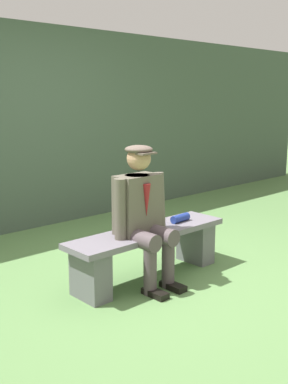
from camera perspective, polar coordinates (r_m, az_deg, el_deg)
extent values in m
plane|color=#588047|center=(4.28, 0.52, -10.41)|extent=(30.00, 30.00, 0.00)
cube|color=slate|center=(4.14, 0.53, -4.99)|extent=(1.60, 0.41, 0.05)
cube|color=slate|center=(4.65, 6.30, -6.07)|extent=(0.18, 0.35, 0.40)
cube|color=slate|center=(3.83, -6.57, -10.03)|extent=(0.18, 0.35, 0.40)
cube|color=#5B5548|center=(3.99, -0.82, -1.50)|extent=(0.39, 0.22, 0.51)
cylinder|color=#1E2338|center=(3.94, -0.83, 1.67)|extent=(0.21, 0.21, 0.06)
cone|color=maroon|center=(3.89, 0.32, -1.01)|extent=(0.07, 0.07, 0.28)
sphere|color=tan|center=(3.90, -0.64, 4.12)|extent=(0.20, 0.20, 0.20)
ellipsoid|color=brown|center=(3.89, -0.64, 5.24)|extent=(0.23, 0.23, 0.07)
cube|color=brown|center=(3.83, 0.28, 4.75)|extent=(0.16, 0.09, 0.02)
cylinder|color=#4F4347|center=(4.03, 1.61, -5.11)|extent=(0.15, 0.40, 0.15)
cylinder|color=#4F4347|center=(4.01, 2.97, -8.58)|extent=(0.11, 0.11, 0.45)
cube|color=black|center=(4.04, 3.56, -11.44)|extent=(0.10, 0.24, 0.05)
cylinder|color=#5B5548|center=(4.11, 1.86, -1.36)|extent=(0.10, 0.14, 0.55)
cylinder|color=#4F4347|center=(3.89, -0.63, -5.72)|extent=(0.15, 0.40, 0.15)
cylinder|color=#4F4347|center=(3.87, 0.75, -9.33)|extent=(0.11, 0.11, 0.45)
cube|color=black|center=(3.90, 1.36, -12.28)|extent=(0.10, 0.24, 0.05)
cylinder|color=#5B5548|center=(3.82, -2.90, -2.37)|extent=(0.11, 0.11, 0.54)
cylinder|color=navy|center=(4.40, 4.46, -3.19)|extent=(0.22, 0.09, 0.07)
cube|color=#415142|center=(5.84, -15.04, 7.51)|extent=(12.00, 0.24, 2.46)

